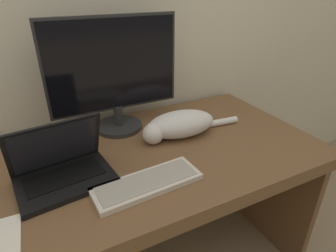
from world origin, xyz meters
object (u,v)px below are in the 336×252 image
object	(u,v)px
monitor	(114,74)
laptop	(63,169)
cat	(180,124)
external_keyboard	(147,183)

from	to	relation	value
monitor	laptop	xyz separation A→B (m)	(-0.30, -0.30, -0.22)
monitor	cat	bearing A→B (deg)	-42.24
cat	laptop	bearing A→B (deg)	-163.77
monitor	laptop	world-z (taller)	monitor
laptop	external_keyboard	distance (m)	0.30
monitor	laptop	bearing A→B (deg)	-135.28
monitor	laptop	distance (m)	0.48
monitor	external_keyboard	world-z (taller)	monitor
external_keyboard	cat	distance (m)	0.38
monitor	external_keyboard	distance (m)	0.53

